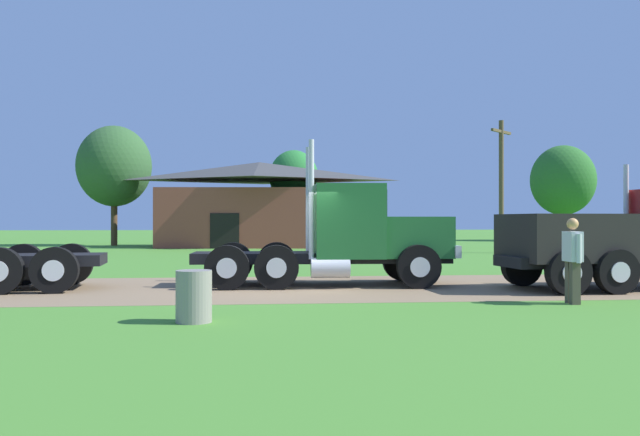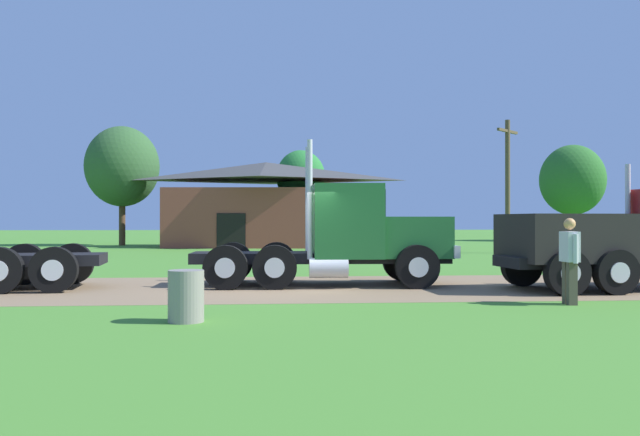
{
  "view_description": "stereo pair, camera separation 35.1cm",
  "coord_description": "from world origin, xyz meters",
  "px_view_note": "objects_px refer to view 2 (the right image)",
  "views": [
    {
      "loc": [
        -0.8,
        -17.17,
        1.78
      ],
      "look_at": [
        1.05,
        2.05,
        1.84
      ],
      "focal_mm": 36.85,
      "sensor_mm": 36.0,
      "label": 1
    },
    {
      "loc": [
        -0.45,
        -17.21,
        1.78
      ],
      "look_at": [
        1.05,
        2.05,
        1.84
      ],
      "focal_mm": 36.85,
      "sensor_mm": 36.0,
      "label": 2
    }
  ],
  "objects_px": {
    "shed_building": "(266,206)",
    "steel_barrel": "(186,296)",
    "truck_foreground_white": "(352,237)",
    "utility_pole_near": "(508,182)",
    "visitor_walking_mid": "(570,257)"
  },
  "relations": [
    {
      "from": "truck_foreground_white",
      "to": "visitor_walking_mid",
      "type": "relative_size",
      "value": 3.91
    },
    {
      "from": "steel_barrel",
      "to": "shed_building",
      "type": "height_order",
      "value": "shed_building"
    },
    {
      "from": "truck_foreground_white",
      "to": "visitor_walking_mid",
      "type": "height_order",
      "value": "truck_foreground_white"
    },
    {
      "from": "visitor_walking_mid",
      "to": "steel_barrel",
      "type": "height_order",
      "value": "visitor_walking_mid"
    },
    {
      "from": "shed_building",
      "to": "utility_pole_near",
      "type": "relative_size",
      "value": 1.93
    },
    {
      "from": "truck_foreground_white",
      "to": "steel_barrel",
      "type": "xyz_separation_m",
      "value": [
        -3.7,
        -6.22,
        -0.86
      ]
    },
    {
      "from": "visitor_walking_mid",
      "to": "shed_building",
      "type": "xyz_separation_m",
      "value": [
        -6.51,
        30.67,
        1.71
      ]
    },
    {
      "from": "visitor_walking_mid",
      "to": "shed_building",
      "type": "distance_m",
      "value": 31.4
    },
    {
      "from": "visitor_walking_mid",
      "to": "utility_pole_near",
      "type": "bearing_deg",
      "value": 72.87
    },
    {
      "from": "utility_pole_near",
      "to": "truck_foreground_white",
      "type": "bearing_deg",
      "value": -122.56
    },
    {
      "from": "truck_foreground_white",
      "to": "utility_pole_near",
      "type": "distance_m",
      "value": 19.65
    },
    {
      "from": "steel_barrel",
      "to": "utility_pole_near",
      "type": "xyz_separation_m",
      "value": [
        14.19,
        22.65,
        3.36
      ]
    },
    {
      "from": "truck_foreground_white",
      "to": "steel_barrel",
      "type": "bearing_deg",
      "value": -120.72
    },
    {
      "from": "shed_building",
      "to": "steel_barrel",
      "type": "bearing_deg",
      "value": -92.19
    },
    {
      "from": "truck_foreground_white",
      "to": "shed_building",
      "type": "distance_m",
      "value": 26.37
    }
  ]
}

